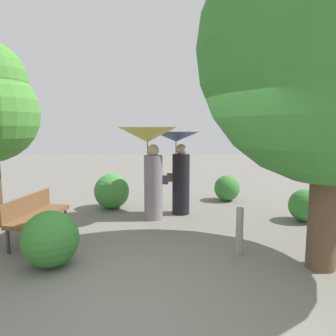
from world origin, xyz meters
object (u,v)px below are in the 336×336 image
(person_left, at_px, (149,151))
(path_marker_post, at_px, (239,231))
(tree_near_right, at_px, (336,27))
(park_bench, at_px, (35,213))
(person_right, at_px, (178,159))

(person_left, bearing_deg, path_marker_post, -146.62)
(tree_near_right, relative_size, path_marker_post, 7.00)
(park_bench, bearing_deg, person_left, -47.51)
(person_left, height_order, person_right, person_left)
(park_bench, distance_m, path_marker_post, 3.72)
(tree_near_right, bearing_deg, park_bench, 168.39)
(person_right, height_order, park_bench, person_right)
(person_left, relative_size, park_bench, 1.36)
(park_bench, xyz_separation_m, path_marker_post, (3.68, -0.53, -0.11))
(person_right, distance_m, path_marker_post, 2.81)
(person_left, relative_size, person_right, 1.06)
(path_marker_post, bearing_deg, person_left, 130.46)
(person_left, height_order, path_marker_post, person_left)
(person_left, distance_m, path_marker_post, 2.83)
(person_right, height_order, tree_near_right, tree_near_right)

